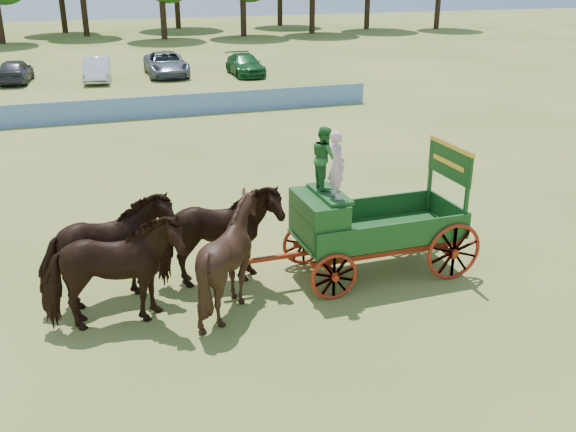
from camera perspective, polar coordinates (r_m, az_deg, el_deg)
The scene contains 7 objects.
ground at distance 14.96m, azimuth -5.67°, elevation -6.09°, with size 160.00×160.00×0.00m, color #A38F49.
horse_lead_left at distance 13.20m, azimuth -15.33°, elevation -4.95°, with size 1.29×2.82×2.38m, color black.
horse_lead_right at distance 14.20m, azimuth -15.69°, elevation -3.07°, with size 1.29×2.82×2.38m, color black.
horse_wheel_left at distance 13.49m, azimuth -5.14°, elevation -3.61°, with size 1.93×2.17×2.39m, color black.
horse_wheel_right at distance 14.47m, azimuth -6.22°, elevation -1.87°, with size 1.29×2.82×2.38m, color black.
farm_dray at distance 14.75m, azimuth 5.55°, elevation 0.19°, with size 5.99×2.00×3.63m.
sponsor_banner at distance 31.66m, azimuth -15.39°, elevation 9.09°, with size 26.00×0.08×1.05m, color #2058B1.
Camera 1 is at (-2.93, -12.95, 6.89)m, focal length 40.00 mm.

